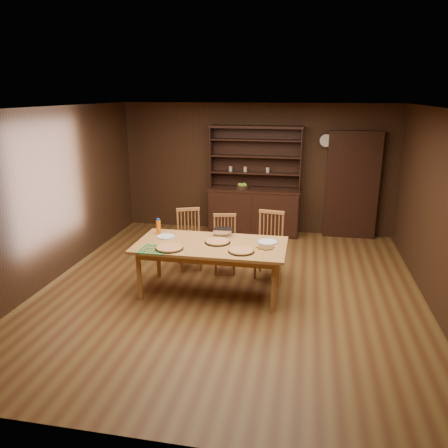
% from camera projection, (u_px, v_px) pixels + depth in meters
% --- Properties ---
extents(floor, '(6.00, 6.00, 0.00)m').
position_uv_depth(floor, '(230.00, 290.00, 6.45)').
color(floor, brown).
rests_on(floor, ground).
extents(room_shell, '(6.00, 6.00, 6.00)m').
position_uv_depth(room_shell, '(231.00, 185.00, 5.99)').
color(room_shell, silver).
rests_on(room_shell, floor).
extents(china_hutch, '(1.84, 0.52, 2.17)m').
position_uv_depth(china_hutch, '(254.00, 205.00, 8.86)').
color(china_hutch, black).
rests_on(china_hutch, floor).
extents(doorway, '(1.00, 0.18, 2.10)m').
position_uv_depth(doorway, '(352.00, 185.00, 8.52)').
color(doorway, black).
rests_on(doorway, floor).
extents(wall_clock, '(0.30, 0.05, 0.30)m').
position_uv_depth(wall_clock, '(326.00, 140.00, 8.43)').
color(wall_clock, black).
rests_on(wall_clock, room_shell).
extents(dining_table, '(2.12, 1.06, 0.75)m').
position_uv_depth(dining_table, '(211.00, 248.00, 6.16)').
color(dining_table, '#C89245').
rests_on(dining_table, floor).
extents(chair_left, '(0.52, 0.51, 0.99)m').
position_uv_depth(chair_left, '(189.00, 237.00, 7.16)').
color(chair_left, '#A46C38').
rests_on(chair_left, floor).
extents(chair_center, '(0.45, 0.43, 0.94)m').
position_uv_depth(chair_center, '(225.00, 242.00, 7.00)').
color(chair_center, '#A46C38').
rests_on(chair_center, floor).
extents(chair_right, '(0.48, 0.47, 1.04)m').
position_uv_depth(chair_right, '(269.00, 242.00, 6.82)').
color(chair_right, '#A46C38').
rests_on(chair_right, floor).
extents(pizza_left, '(0.39, 0.39, 0.04)m').
position_uv_depth(pizza_left, '(169.00, 248.00, 5.93)').
color(pizza_left, black).
rests_on(pizza_left, dining_table).
extents(pizza_right, '(0.35, 0.35, 0.04)m').
position_uv_depth(pizza_right, '(241.00, 251.00, 5.82)').
color(pizza_right, black).
rests_on(pizza_right, dining_table).
extents(pizza_center, '(0.37, 0.37, 0.04)m').
position_uv_depth(pizza_center, '(218.00, 242.00, 6.18)').
color(pizza_center, black).
rests_on(pizza_center, dining_table).
extents(cooling_rack, '(0.41, 0.41, 0.02)m').
position_uv_depth(cooling_rack, '(153.00, 249.00, 5.90)').
color(cooling_rack, '#0B9446').
rests_on(cooling_rack, dining_table).
extents(plate_left, '(0.27, 0.27, 0.02)m').
position_uv_depth(plate_left, '(166.00, 236.00, 6.43)').
color(plate_left, silver).
rests_on(plate_left, dining_table).
extents(plate_right, '(0.29, 0.29, 0.02)m').
position_uv_depth(plate_right, '(268.00, 242.00, 6.20)').
color(plate_right, silver).
rests_on(plate_right, dining_table).
extents(foil_dish, '(0.28, 0.21, 0.11)m').
position_uv_depth(foil_dish, '(223.00, 232.00, 6.47)').
color(foil_dish, white).
rests_on(foil_dish, dining_table).
extents(juice_bottle, '(0.07, 0.07, 0.24)m').
position_uv_depth(juice_bottle, '(158.00, 227.00, 6.55)').
color(juice_bottle, orange).
rests_on(juice_bottle, dining_table).
extents(pot_holder_a, '(0.20, 0.20, 0.01)m').
position_uv_depth(pot_holder_a, '(266.00, 247.00, 5.99)').
color(pot_holder_a, '#AF1422').
rests_on(pot_holder_a, dining_table).
extents(pot_holder_b, '(0.25, 0.25, 0.01)m').
position_uv_depth(pot_holder_b, '(265.00, 247.00, 5.98)').
color(pot_holder_b, '#AF1422').
rests_on(pot_holder_b, dining_table).
extents(fruit_bowl, '(0.25, 0.25, 0.12)m').
position_uv_depth(fruit_bowl, '(242.00, 187.00, 8.73)').
color(fruit_bowl, black).
rests_on(fruit_bowl, china_hutch).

